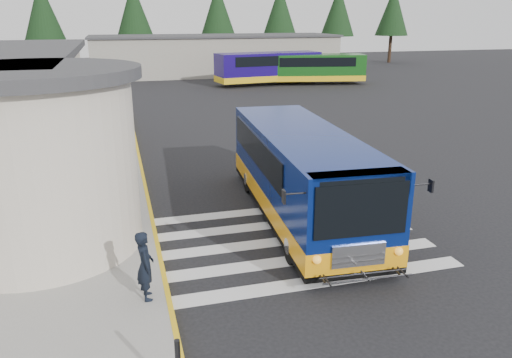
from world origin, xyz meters
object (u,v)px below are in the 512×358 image
object	(u,v)px
pedestrian_b	(49,243)
far_bus_b	(315,67)
far_bus_a	(268,67)
transit_bus	(301,177)
pedestrian_a	(145,265)

from	to	relation	value
pedestrian_b	far_bus_b	distance (m)	38.38
far_bus_a	far_bus_b	world-z (taller)	far_bus_a
pedestrian_b	far_bus_a	distance (m)	36.96
pedestrian_b	transit_bus	bearing A→B (deg)	81.96
pedestrian_a	pedestrian_b	world-z (taller)	pedestrian_b
pedestrian_a	far_bus_a	size ratio (longest dim) A/B	0.16
pedestrian_a	far_bus_b	size ratio (longest dim) A/B	0.17
far_bus_b	far_bus_a	bearing A→B (deg)	90.99
transit_bus	far_bus_a	distance (m)	32.41
pedestrian_a	far_bus_b	world-z (taller)	far_bus_b
far_bus_a	far_bus_b	size ratio (longest dim) A/B	1.07
far_bus_b	transit_bus	bearing A→B (deg)	167.76
transit_bus	pedestrian_b	world-z (taller)	transit_bus
far_bus_a	pedestrian_b	bearing A→B (deg)	146.97
pedestrian_b	far_bus_b	world-z (taller)	far_bus_b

